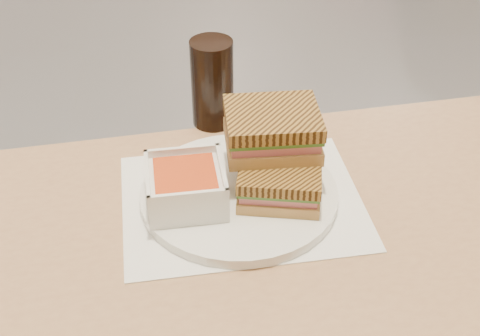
{
  "coord_description": "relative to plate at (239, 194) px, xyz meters",
  "views": [
    {
      "loc": [
        -0.06,
        -2.7,
        1.36
      ],
      "look_at": [
        0.01,
        -2.0,
        0.82
      ],
      "focal_mm": 47.93,
      "sensor_mm": 36.0,
      "label": 1
    }
  ],
  "objects": [
    {
      "name": "panini_upper",
      "position": [
        0.05,
        0.03,
        0.09
      ],
      "size": [
        0.13,
        0.11,
        0.06
      ],
      "color": "tan",
      "rests_on": "panini_lower"
    },
    {
      "name": "soup_bowl",
      "position": [
        -0.08,
        -0.02,
        0.03
      ],
      "size": [
        0.11,
        0.11,
        0.06
      ],
      "color": "white",
      "rests_on": "plate"
    },
    {
      "name": "plate",
      "position": [
        0.0,
        0.0,
        0.0
      ],
      "size": [
        0.29,
        0.29,
        0.02
      ],
      "color": "white",
      "rests_on": "tray_liner"
    },
    {
      "name": "tray_liner",
      "position": [
        0.0,
        -0.01,
        -0.01
      ],
      "size": [
        0.36,
        0.29,
        0.0
      ],
      "color": "white",
      "rests_on": "main_table"
    },
    {
      "name": "cola_glass",
      "position": [
        -0.02,
        0.21,
        0.07
      ],
      "size": [
        0.07,
        0.07,
        0.15
      ],
      "color": "black",
      "rests_on": "main_table"
    },
    {
      "name": "panini_lower",
      "position": [
        0.06,
        -0.02,
        0.03
      ],
      "size": [
        0.13,
        0.12,
        0.05
      ],
      "color": "tan",
      "rests_on": "plate"
    }
  ]
}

